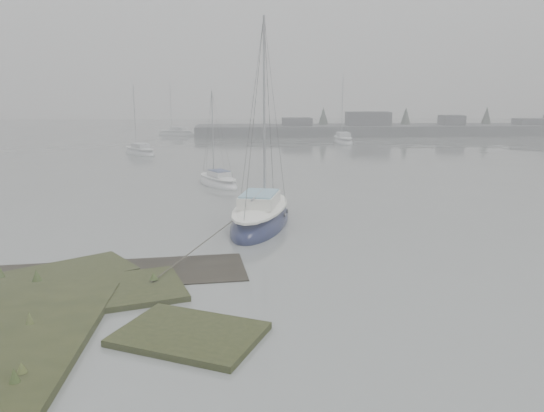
{
  "coord_description": "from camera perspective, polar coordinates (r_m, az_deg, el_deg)",
  "views": [
    {
      "loc": [
        1.79,
        -13.02,
        6.11
      ],
      "look_at": [
        3.06,
        6.78,
        1.8
      ],
      "focal_mm": 35.0,
      "sensor_mm": 36.0,
      "label": 1
    }
  ],
  "objects": [
    {
      "name": "ground",
      "position": [
        43.49,
        -5.99,
        4.11
      ],
      "size": [
        160.0,
        160.0,
        0.0
      ],
      "primitive_type": "plane",
      "color": "slate",
      "rests_on": "ground"
    },
    {
      "name": "far_shoreline",
      "position": [
        79.17,
        14.95,
        8.04
      ],
      "size": [
        60.0,
        8.0,
        4.15
      ],
      "color": "#4C4F51",
      "rests_on": "ground"
    },
    {
      "name": "sailboat_main",
      "position": [
        24.68,
        -1.23,
        -1.33
      ],
      "size": [
        4.03,
        7.58,
        10.2
      ],
      "rotation": [
        0.0,
        0.0,
        -0.24
      ],
      "color": "#0F1536",
      "rests_on": "ground"
    },
    {
      "name": "sailboat_white",
      "position": [
        35.29,
        -5.84,
        2.56
      ],
      "size": [
        3.61,
        4.87,
        6.64
      ],
      "rotation": [
        0.0,
        0.0,
        0.5
      ],
      "color": "white",
      "rests_on": "ground"
    },
    {
      "name": "sailboat_far_a",
      "position": [
        53.93,
        -14.02,
        5.63
      ],
      "size": [
        4.53,
        5.1,
        7.28
      ],
      "rotation": [
        0.0,
        0.0,
        0.67
      ],
      "color": "silver",
      "rests_on": "ground"
    },
    {
      "name": "sailboat_far_b",
      "position": [
        64.49,
        7.63,
        6.95
      ],
      "size": [
        2.09,
        6.12,
        8.6
      ],
      "rotation": [
        0.0,
        0.0,
        0.01
      ],
      "color": "silver",
      "rests_on": "ground"
    },
    {
      "name": "sailboat_far_c",
      "position": [
        76.46,
        -10.22,
        7.66
      ],
      "size": [
        5.78,
        3.52,
        7.76
      ],
      "rotation": [
        0.0,
        0.0,
        1.23
      ],
      "color": "#A9AEB2",
      "rests_on": "ground"
    }
  ]
}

